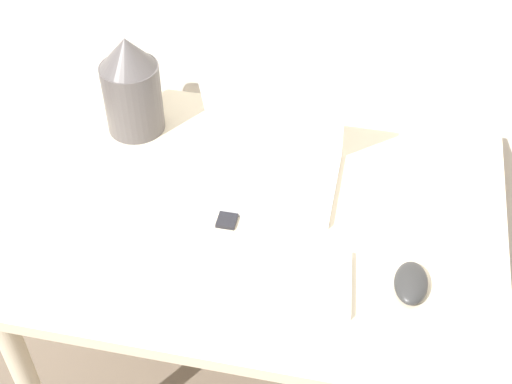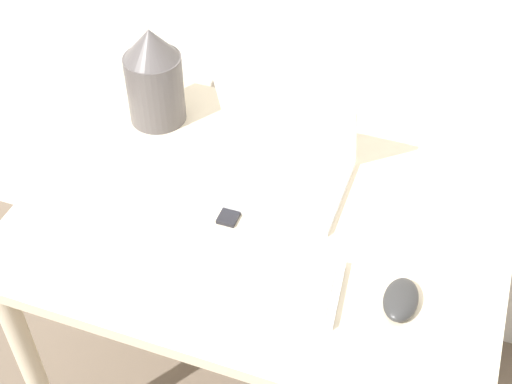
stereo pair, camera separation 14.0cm
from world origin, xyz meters
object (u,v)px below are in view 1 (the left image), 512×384
object	(u,v)px
laptop	(269,156)
mouse	(411,283)
mp3_player	(228,216)
keyboard	(244,276)
vase	(131,86)

from	to	relation	value
laptop	mouse	world-z (taller)	laptop
laptop	mp3_player	world-z (taller)	laptop
mouse	mp3_player	size ratio (longest dim) A/B	1.57
laptop	mp3_player	xyz separation A→B (m)	(-0.06, -0.15, -0.05)
keyboard	mp3_player	bearing A→B (deg)	113.97
vase	keyboard	bearing A→B (deg)	-48.83
laptop	mp3_player	size ratio (longest dim) A/B	4.59
keyboard	mp3_player	distance (m)	0.17
laptop	keyboard	xyz separation A→B (m)	(0.01, -0.30, -0.04)
keyboard	vase	size ratio (longest dim) A/B	1.73
laptop	vase	world-z (taller)	vase
laptop	vase	xyz separation A→B (m)	(-0.34, 0.10, 0.07)
mouse	vase	bearing A→B (deg)	151.59
laptop	keyboard	size ratio (longest dim) A/B	0.72
keyboard	mouse	distance (m)	0.32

